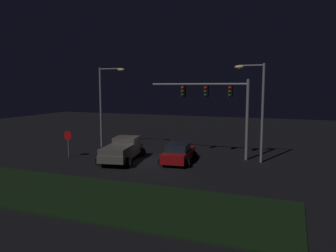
{
  "coord_description": "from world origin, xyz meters",
  "views": [
    {
      "loc": [
        10.45,
        -23.82,
        5.92
      ],
      "look_at": [
        1.28,
        0.08,
        2.85
      ],
      "focal_mm": 35.38,
      "sensor_mm": 36.0,
      "label": 1
    }
  ],
  "objects_px": {
    "car_sedan": "(178,153)",
    "street_lamp_right": "(257,100)",
    "traffic_signal_gantry": "(217,99)",
    "pickup_truck": "(123,149)",
    "stop_sign": "(68,139)",
    "street_lamp_left": "(106,97)"
  },
  "relations": [
    {
      "from": "car_sedan",
      "to": "street_lamp_right",
      "type": "bearing_deg",
      "value": -73.11
    },
    {
      "from": "car_sedan",
      "to": "traffic_signal_gantry",
      "type": "height_order",
      "value": "traffic_signal_gantry"
    },
    {
      "from": "pickup_truck",
      "to": "street_lamp_right",
      "type": "distance_m",
      "value": 11.14
    },
    {
      "from": "traffic_signal_gantry",
      "to": "car_sedan",
      "type": "bearing_deg",
      "value": -129.48
    },
    {
      "from": "street_lamp_right",
      "to": "car_sedan",
      "type": "bearing_deg",
      "value": -157.3
    },
    {
      "from": "pickup_truck",
      "to": "stop_sign",
      "type": "bearing_deg",
      "value": 84.51
    },
    {
      "from": "street_lamp_right",
      "to": "street_lamp_left",
      "type": "bearing_deg",
      "value": 174.09
    },
    {
      "from": "car_sedan",
      "to": "stop_sign",
      "type": "distance_m",
      "value": 9.42
    },
    {
      "from": "traffic_signal_gantry",
      "to": "street_lamp_right",
      "type": "bearing_deg",
      "value": -9.62
    },
    {
      "from": "pickup_truck",
      "to": "traffic_signal_gantry",
      "type": "distance_m",
      "value": 8.69
    },
    {
      "from": "stop_sign",
      "to": "pickup_truck",
      "type": "bearing_deg",
      "value": 4.59
    },
    {
      "from": "street_lamp_left",
      "to": "stop_sign",
      "type": "relative_size",
      "value": 3.46
    },
    {
      "from": "pickup_truck",
      "to": "stop_sign",
      "type": "xyz_separation_m",
      "value": [
        -4.94,
        -0.4,
        0.56
      ]
    },
    {
      "from": "street_lamp_left",
      "to": "car_sedan",
      "type": "bearing_deg",
      "value": -23.43
    },
    {
      "from": "pickup_truck",
      "to": "traffic_signal_gantry",
      "type": "xyz_separation_m",
      "value": [
        6.69,
        3.95,
        3.9
      ]
    },
    {
      "from": "traffic_signal_gantry",
      "to": "street_lamp_right",
      "type": "xyz_separation_m",
      "value": [
        3.2,
        -0.54,
        -0.06
      ]
    },
    {
      "from": "pickup_truck",
      "to": "stop_sign",
      "type": "height_order",
      "value": "stop_sign"
    },
    {
      "from": "pickup_truck",
      "to": "street_lamp_right",
      "type": "bearing_deg",
      "value": -81.07
    },
    {
      "from": "pickup_truck",
      "to": "street_lamp_left",
      "type": "relative_size",
      "value": 0.73
    },
    {
      "from": "street_lamp_right",
      "to": "stop_sign",
      "type": "relative_size",
      "value": 3.44
    },
    {
      "from": "traffic_signal_gantry",
      "to": "street_lamp_left",
      "type": "bearing_deg",
      "value": 175.16
    },
    {
      "from": "car_sedan",
      "to": "stop_sign",
      "type": "relative_size",
      "value": 2.04
    }
  ]
}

